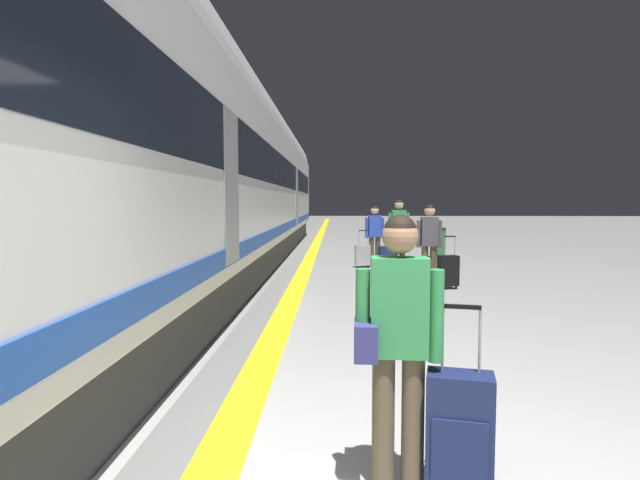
{
  "coord_description": "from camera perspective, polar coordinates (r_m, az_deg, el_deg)",
  "views": [
    {
      "loc": [
        -0.34,
        -2.23,
        1.71
      ],
      "look_at": [
        -0.54,
        4.46,
        1.22
      ],
      "focal_mm": 29.24,
      "sensor_mm": 36.0,
      "label": 1
    }
  ],
  "objects": [
    {
      "name": "safety_line_strip",
      "position": [
        12.37,
        -1.91,
        -3.71
      ],
      "size": [
        0.36,
        80.0,
        0.01
      ],
      "primitive_type": "cube",
      "color": "yellow",
      "rests_on": "ground"
    },
    {
      "name": "tactile_edge_band",
      "position": [
        12.39,
        -3.33,
        -3.71
      ],
      "size": [
        0.57,
        80.0,
        0.01
      ],
      "primitive_type": "cube",
      "color": "slate",
      "rests_on": "ground"
    },
    {
      "name": "high_speed_train",
      "position": [
        12.43,
        -11.62,
        7.8
      ],
      "size": [
        2.94,
        33.93,
        4.97
      ],
      "color": "#38383D",
      "rests_on": "ground"
    },
    {
      "name": "traveller_foreground",
      "position": [
        3.13,
        8.36,
        -10.0
      ],
      "size": [
        0.52,
        0.28,
        1.64
      ],
      "color": "brown",
      "rests_on": "ground"
    },
    {
      "name": "rolling_suitcase_foreground",
      "position": [
        3.32,
        15.02,
        -19.42
      ],
      "size": [
        0.42,
        0.3,
        1.11
      ],
      "color": "#19234C",
      "rests_on": "ground"
    },
    {
      "name": "passenger_near",
      "position": [
        10.74,
        11.88,
        0.11
      ],
      "size": [
        0.52,
        0.21,
        1.65
      ],
      "color": "brown",
      "rests_on": "ground"
    },
    {
      "name": "suitcase_near",
      "position": [
        10.54,
        13.85,
        -3.27
      ],
      "size": [
        0.42,
        0.31,
        1.05
      ],
      "color": "black",
      "rests_on": "ground"
    },
    {
      "name": "passenger_mid",
      "position": [
        13.54,
        8.62,
        1.26
      ],
      "size": [
        0.55,
        0.23,
        1.76
      ],
      "color": "black",
      "rests_on": "ground"
    },
    {
      "name": "suitcase_mid",
      "position": [
        13.44,
        7.29,
        -1.78
      ],
      "size": [
        0.42,
        0.32,
        0.57
      ],
      "color": "#19234C",
      "rests_on": "ground"
    },
    {
      "name": "passenger_far",
      "position": [
        13.66,
        6.0,
        0.92
      ],
      "size": [
        0.5,
        0.23,
        1.6
      ],
      "color": "brown",
      "rests_on": "ground"
    },
    {
      "name": "suitcase_far",
      "position": [
        13.57,
        4.67,
        -1.66
      ],
      "size": [
        0.41,
        0.29,
        0.98
      ],
      "color": "#9E9EA3",
      "rests_on": "ground"
    },
    {
      "name": "waste_bin",
      "position": [
        16.4,
        12.82,
        -0.26
      ],
      "size": [
        0.46,
        0.46,
        0.91
      ],
      "color": "#2D6638",
      "rests_on": "ground"
    }
  ]
}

